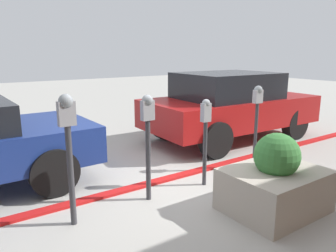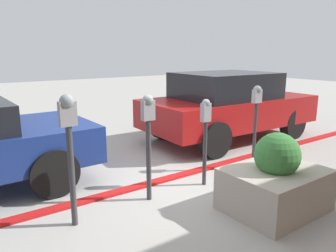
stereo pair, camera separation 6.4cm
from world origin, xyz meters
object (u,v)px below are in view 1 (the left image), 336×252
Objects in this scene: parking_meter_nearest at (68,136)px; planter_box at (275,182)px; parking_meter_middle at (205,128)px; parking_meter_fourth at (257,110)px; parked_car_middle at (230,105)px; parking_meter_second at (148,129)px.

parking_meter_nearest reaches higher than planter_box.
planter_box is (0.20, -1.15, -0.53)m from parking_meter_middle.
parking_meter_middle is at bearing -178.39° from parking_meter_fourth.
parking_meter_fourth is 1.68m from planter_box.
parked_car_middle is at bearing 57.61° from parking_meter_fourth.
parking_meter_second is 0.99m from parking_meter_middle.
planter_box is 3.58m from parked_car_middle.
parking_meter_second is at bearing 134.52° from planter_box.
parking_meter_nearest reaches higher than parking_meter_fourth.
parking_meter_nearest is 1.07× the size of parking_meter_second.
parking_meter_middle is 0.33× the size of parked_car_middle.
parking_meter_middle is (0.98, -0.05, -0.11)m from parking_meter_second.
parking_meter_fourth is at bearing 50.26° from planter_box.
parking_meter_nearest is at bearing -179.50° from parking_meter_middle.
parking_meter_fourth reaches higher than parking_meter_middle.
planter_box is (2.27, -1.13, -0.71)m from parking_meter_nearest.
planter_box is at bearing -26.46° from parking_meter_nearest.
parking_meter_middle is at bearing -140.59° from parked_car_middle.
planter_box is at bearing -129.74° from parking_meter_fourth.
parking_meter_fourth is (1.18, 0.03, 0.15)m from parking_meter_middle.
parking_meter_second reaches higher than planter_box.
parked_car_middle reaches higher than parking_meter_middle.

